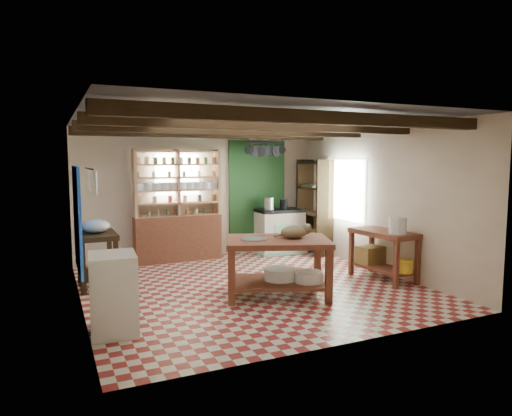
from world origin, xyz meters
name	(u,v)px	position (x,y,z in m)	size (l,w,h in m)	color
floor	(251,287)	(0.00, 0.00, -0.01)	(5.00, 5.00, 0.02)	maroon
ceiling	(250,120)	(0.00, 0.00, 2.60)	(5.00, 5.00, 0.02)	#49494E
wall_back	(201,194)	(0.00, 2.50, 1.30)	(5.00, 0.04, 2.60)	beige
wall_front	(346,226)	(0.00, -2.50, 1.30)	(5.00, 0.04, 2.60)	beige
wall_left	(78,212)	(-2.50, 0.00, 1.30)	(0.04, 5.00, 2.60)	beige
wall_right	(379,199)	(2.50, 0.00, 1.30)	(0.04, 5.00, 2.60)	beige
ceiling_beams	(250,128)	(0.00, 0.00, 2.48)	(5.00, 3.80, 0.15)	#312111
blue_wall_patch	(77,219)	(-2.47, 0.90, 1.10)	(0.04, 1.40, 1.60)	blue
green_wall_patch	(257,194)	(1.25, 2.47, 1.25)	(1.30, 0.04, 2.30)	#1D491F
window_back	(177,175)	(-0.50, 2.48, 1.70)	(0.90, 0.02, 0.80)	silver
window_right	(345,190)	(2.48, 1.00, 1.40)	(0.02, 1.30, 1.20)	silver
utensil_rail	(89,180)	(-2.44, -1.20, 1.78)	(0.06, 0.90, 0.28)	black
pot_rack	(266,151)	(1.25, 2.05, 2.18)	(0.86, 0.12, 0.36)	black
shelving_unit	(178,205)	(-0.55, 2.31, 1.10)	(1.70, 0.34, 2.20)	tan
tall_rack	(314,207)	(2.28, 1.80, 1.00)	(0.40, 0.86, 2.00)	#312111
work_table	(277,267)	(0.17, -0.59, 0.42)	(1.49, 0.99, 0.84)	brown
stove	(279,231)	(1.62, 2.15, 0.47)	(0.97, 0.65, 0.95)	beige
prep_table	(97,260)	(-2.20, 0.99, 0.43)	(0.58, 0.85, 0.86)	#312111
white_cabinet	(113,294)	(-2.22, -1.11, 0.46)	(0.51, 0.62, 0.93)	white
right_counter	(383,255)	(2.18, -0.53, 0.41)	(0.57, 1.15, 0.82)	brown
cat	(294,232)	(0.42, -0.64, 0.94)	(0.42, 0.32, 0.19)	#8F7A53
steel_tray	(254,239)	(-0.17, -0.51, 0.86)	(0.38, 0.38, 0.02)	#BAB9C2
basin_large	(280,274)	(0.23, -0.57, 0.31)	(0.49, 0.49, 0.17)	white
basin_small	(309,277)	(0.55, -0.85, 0.30)	(0.43, 0.43, 0.15)	white
kettle_left	(269,204)	(1.37, 2.16, 1.07)	(0.22, 0.22, 0.26)	#BAB9C2
kettle_right	(284,204)	(1.72, 2.15, 1.05)	(0.16, 0.16, 0.20)	black
enamel_bowl	(96,226)	(-2.20, 0.99, 0.97)	(0.42, 0.42, 0.21)	white
white_bucket	(398,225)	(2.16, -0.88, 0.96)	(0.28, 0.28, 0.28)	white
wicker_basket	(370,255)	(2.16, -0.23, 0.36)	(0.42, 0.33, 0.29)	olive
yellow_tub	(403,266)	(2.21, -0.98, 0.32)	(0.29, 0.29, 0.21)	gold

